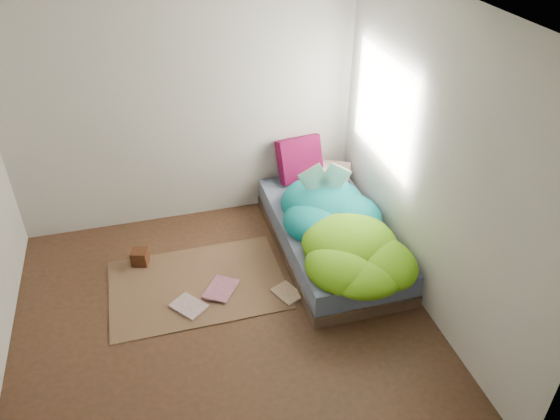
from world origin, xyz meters
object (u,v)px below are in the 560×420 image
(pillow_magenta, at_px, (300,159))
(floor_book_b, at_px, (209,286))
(bed, at_px, (330,236))
(wooden_box, at_px, (140,257))
(open_book, at_px, (325,170))
(floor_book_a, at_px, (180,313))

(pillow_magenta, distance_m, floor_book_b, 1.76)
(bed, bearing_deg, pillow_magenta, 93.18)
(bed, relative_size, wooden_box, 13.49)
(open_book, height_order, wooden_box, open_book)
(bed, xyz_separation_m, floor_book_b, (-1.27, -0.25, -0.14))
(open_book, xyz_separation_m, wooden_box, (-1.85, 0.05, -0.72))
(pillow_magenta, distance_m, floor_book_a, 2.15)
(open_book, distance_m, floor_book_a, 1.91)
(bed, height_order, floor_book_b, bed)
(pillow_magenta, bearing_deg, floor_book_a, -147.37)
(pillow_magenta, xyz_separation_m, open_book, (0.05, -0.66, 0.23))
(floor_book_a, bearing_deg, open_book, -12.35)
(pillow_magenta, xyz_separation_m, floor_book_b, (-1.22, -1.14, -0.55))
(bed, relative_size, floor_book_a, 6.73)
(wooden_box, relative_size, floor_book_a, 0.50)
(open_book, relative_size, floor_book_b, 1.25)
(pillow_magenta, xyz_separation_m, floor_book_a, (-1.52, -1.42, -0.56))
(wooden_box, bearing_deg, bed, -8.76)
(wooden_box, distance_m, floor_book_a, 0.86)
(open_book, distance_m, wooden_box, 1.99)
(open_book, xyz_separation_m, floor_book_b, (-1.27, -0.48, -0.78))
(open_book, height_order, floor_book_a, open_book)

